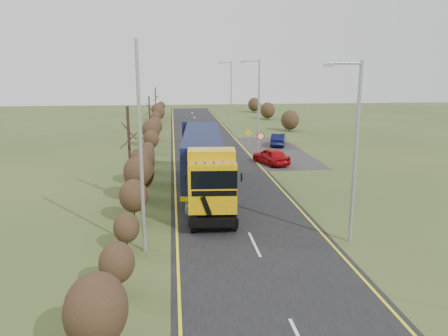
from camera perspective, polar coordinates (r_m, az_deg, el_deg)
name	(u,v)px	position (r m, az deg, el deg)	size (l,w,h in m)	color
ground	(241,217)	(25.11, 2.29, -6.44)	(160.00, 160.00, 0.00)	#384C20
road	(222,175)	(34.62, -0.30, -0.98)	(8.00, 120.00, 0.02)	black
layby	(273,151)	(45.36, 6.45, 2.27)	(6.00, 18.00, 0.02)	#2E2C29
lane_markings	(222,176)	(34.32, -0.24, -1.07)	(7.52, 116.00, 0.01)	yellow
hedgerow	(143,163)	(32.07, -10.58, 0.63)	(2.24, 102.04, 6.05)	black
lorry	(204,161)	(28.84, -2.65, 0.98)	(3.35, 15.10, 4.17)	black
car_red_hatchback	(271,156)	(38.79, 6.15, 1.54)	(1.71, 4.25, 1.45)	#9E070C
car_blue_sedan	(278,140)	(48.26, 7.12, 3.69)	(1.44, 4.12, 1.36)	black
streetlight_near	(354,146)	(21.30, 16.60, 2.79)	(1.85, 0.18, 8.68)	#979A9D
streetlight_mid	(258,103)	(42.91, 4.41, 8.49)	(1.95, 0.18, 9.16)	#979A9D
streetlight_far	(230,90)	(66.25, 0.84, 10.15)	(1.98, 0.19, 9.32)	#979A9D
left_pole	(141,151)	(19.63, -10.82, 2.26)	(0.16, 0.16, 9.53)	#979A9D
speed_sign	(261,140)	(40.14, 4.80, 3.61)	(0.72, 0.10, 2.62)	#979A9D
warning_board	(248,136)	(46.62, 3.18, 4.15)	(0.77, 0.11, 2.02)	#979A9D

